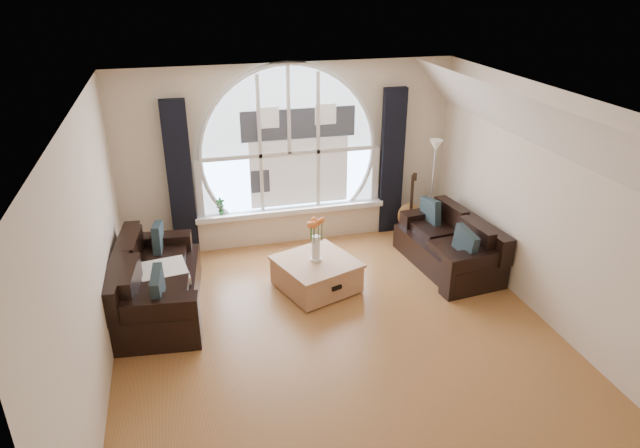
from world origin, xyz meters
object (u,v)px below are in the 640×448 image
Objects in this scene: floor_lamp at (432,191)px; guitar at (410,203)px; sofa_left at (156,281)px; sofa_right at (449,241)px; coffee_chest at (316,273)px; vase_flowers at (316,233)px; potted_plant at (220,206)px.

guitar is (-0.23, 0.25, -0.27)m from floor_lamp.
sofa_left is at bearing -166.02° from floor_lamp.
coffee_chest is at bearing 177.28° from sofa_right.
floor_lamp is at bearing 75.68° from sofa_right.
sofa_right is (3.97, 0.11, 0.00)m from sofa_left.
coffee_chest is (2.02, -0.01, -0.17)m from sofa_left.
sofa_right is at bearing -64.61° from guitar.
sofa_right is 2.00m from vase_flowers.
floor_lamp reaches higher than guitar.
sofa_left is 4.24m from floor_lamp.
floor_lamp reaches higher than potted_plant.
sofa_right is 3.34m from potted_plant.
sofa_left is 3.97m from sofa_right.
sofa_left is 2.05m from vase_flowers.
coffee_chest is at bearing -124.99° from guitar.
sofa_right reaches higher than coffee_chest.
floor_lamp reaches higher than sofa_right.
sofa_right is at bearing 7.72° from sofa_left.
sofa_right is 1.00m from floor_lamp.
sofa_left is 1.12× the size of sofa_right.
sofa_left is 1.77× the size of guitar.
vase_flowers is 2.32m from floor_lamp.
sofa_right is 1.58× the size of guitar.
sofa_left reaches higher than coffee_chest.
sofa_right is 2.39× the size of vase_flowers.
floor_lamp reaches higher than coffee_chest.
sofa_left is 1.17× the size of floor_lamp.
potted_plant is at bearing 149.14° from sofa_right.
guitar reaches higher than sofa_left.
vase_flowers reaches higher than sofa_left.
coffee_chest is 0.58m from vase_flowers.
potted_plant is at bearing 171.38° from floor_lamp.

